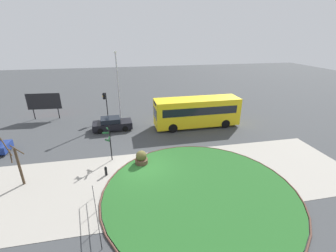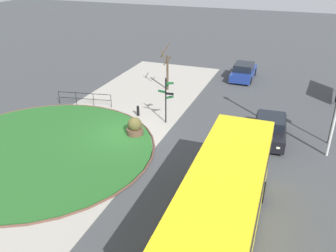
{
  "view_description": "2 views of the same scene",
  "coord_description": "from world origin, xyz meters",
  "px_view_note": "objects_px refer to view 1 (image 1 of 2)",
  "views": [
    {
      "loc": [
        -1.28,
        -15.78,
        10.09
      ],
      "look_at": [
        2.73,
        4.2,
        1.74
      ],
      "focal_mm": 24.34,
      "sensor_mm": 36.0,
      "label": 1
    },
    {
      "loc": [
        17.43,
        9.46,
        10.27
      ],
      "look_at": [
        2.15,
        3.73,
        2.28
      ],
      "focal_mm": 37.41,
      "sensor_mm": 36.0,
      "label": 2
    }
  ],
  "objects_px": {
    "signpost_directional": "(110,141)",
    "traffic_light_near": "(105,100)",
    "lamppost_tall": "(118,85)",
    "billboard_left": "(44,102)",
    "street_tree_bare": "(18,164)",
    "car_far_lane": "(112,124)",
    "planter_near_signpost": "(141,158)",
    "bollard_foreground": "(106,171)",
    "bus_yellow": "(197,112)"
  },
  "relations": [
    {
      "from": "signpost_directional",
      "to": "traffic_light_near",
      "type": "xyz_separation_m",
      "value": [
        -0.83,
        10.22,
        0.67
      ]
    },
    {
      "from": "lamppost_tall",
      "to": "signpost_directional",
      "type": "bearing_deg",
      "value": -94.9
    },
    {
      "from": "lamppost_tall",
      "to": "billboard_left",
      "type": "xyz_separation_m",
      "value": [
        -9.13,
        1.88,
        -2.15
      ]
    },
    {
      "from": "lamppost_tall",
      "to": "street_tree_bare",
      "type": "xyz_separation_m",
      "value": [
        -6.96,
        -12.35,
        -2.64
      ]
    },
    {
      "from": "car_far_lane",
      "to": "billboard_left",
      "type": "distance_m",
      "value": 9.83
    },
    {
      "from": "billboard_left",
      "to": "planter_near_signpost",
      "type": "relative_size",
      "value": 3.31
    },
    {
      "from": "bollard_foreground",
      "to": "billboard_left",
      "type": "bearing_deg",
      "value": 119.13
    },
    {
      "from": "traffic_light_near",
      "to": "planter_near_signpost",
      "type": "height_order",
      "value": "traffic_light_near"
    },
    {
      "from": "signpost_directional",
      "to": "car_far_lane",
      "type": "relative_size",
      "value": 0.73
    },
    {
      "from": "billboard_left",
      "to": "street_tree_bare",
      "type": "relative_size",
      "value": 1.05
    },
    {
      "from": "traffic_light_near",
      "to": "lamppost_tall",
      "type": "xyz_separation_m",
      "value": [
        1.69,
        -0.14,
        1.87
      ]
    },
    {
      "from": "billboard_left",
      "to": "lamppost_tall",
      "type": "bearing_deg",
      "value": -7.17
    },
    {
      "from": "bollard_foreground",
      "to": "billboard_left",
      "type": "distance_m",
      "value": 16.41
    },
    {
      "from": "bollard_foreground",
      "to": "lamppost_tall",
      "type": "relative_size",
      "value": 0.09
    },
    {
      "from": "car_far_lane",
      "to": "lamppost_tall",
      "type": "bearing_deg",
      "value": 71.04
    },
    {
      "from": "traffic_light_near",
      "to": "street_tree_bare",
      "type": "distance_m",
      "value": 13.58
    },
    {
      "from": "bollard_foreground",
      "to": "signpost_directional",
      "type": "bearing_deg",
      "value": 81.8
    },
    {
      "from": "billboard_left",
      "to": "street_tree_bare",
      "type": "bearing_deg",
      "value": -76.87
    },
    {
      "from": "lamppost_tall",
      "to": "planter_near_signpost",
      "type": "distance_m",
      "value": 12.01
    },
    {
      "from": "billboard_left",
      "to": "planter_near_signpost",
      "type": "height_order",
      "value": "billboard_left"
    },
    {
      "from": "bollard_foreground",
      "to": "bus_yellow",
      "type": "height_order",
      "value": "bus_yellow"
    },
    {
      "from": "signpost_directional",
      "to": "bus_yellow",
      "type": "distance_m",
      "value": 11.17
    },
    {
      "from": "traffic_light_near",
      "to": "signpost_directional",
      "type": "bearing_deg",
      "value": 97.17
    },
    {
      "from": "signpost_directional",
      "to": "lamppost_tall",
      "type": "xyz_separation_m",
      "value": [
        0.86,
        10.09,
        2.54
      ]
    },
    {
      "from": "signpost_directional",
      "to": "bollard_foreground",
      "type": "bearing_deg",
      "value": -98.2
    },
    {
      "from": "signpost_directional",
      "to": "street_tree_bare",
      "type": "distance_m",
      "value": 6.51
    },
    {
      "from": "signpost_directional",
      "to": "street_tree_bare",
      "type": "height_order",
      "value": "street_tree_bare"
    },
    {
      "from": "bollard_foreground",
      "to": "car_far_lane",
      "type": "height_order",
      "value": "car_far_lane"
    },
    {
      "from": "lamppost_tall",
      "to": "street_tree_bare",
      "type": "distance_m",
      "value": 14.42
    },
    {
      "from": "bus_yellow",
      "to": "signpost_directional",
      "type": "bearing_deg",
      "value": 31.24
    },
    {
      "from": "billboard_left",
      "to": "bollard_foreground",
      "type": "bearing_deg",
      "value": -56.38
    },
    {
      "from": "street_tree_bare",
      "to": "lamppost_tall",
      "type": "bearing_deg",
      "value": 60.58
    },
    {
      "from": "bus_yellow",
      "to": "lamppost_tall",
      "type": "distance_m",
      "value": 9.92
    },
    {
      "from": "car_far_lane",
      "to": "planter_near_signpost",
      "type": "xyz_separation_m",
      "value": [
        2.54,
        -7.95,
        -0.13
      ]
    },
    {
      "from": "traffic_light_near",
      "to": "lamppost_tall",
      "type": "height_order",
      "value": "lamppost_tall"
    },
    {
      "from": "car_far_lane",
      "to": "billboard_left",
      "type": "bearing_deg",
      "value": 144.4
    },
    {
      "from": "lamppost_tall",
      "to": "bus_yellow",
      "type": "bearing_deg",
      "value": -25.86
    },
    {
      "from": "traffic_light_near",
      "to": "lamppost_tall",
      "type": "relative_size",
      "value": 0.42
    },
    {
      "from": "billboard_left",
      "to": "planter_near_signpost",
      "type": "bearing_deg",
      "value": -46.3
    },
    {
      "from": "signpost_directional",
      "to": "lamppost_tall",
      "type": "distance_m",
      "value": 10.44
    },
    {
      "from": "bollard_foreground",
      "to": "car_far_lane",
      "type": "relative_size",
      "value": 0.18
    },
    {
      "from": "car_far_lane",
      "to": "traffic_light_near",
      "type": "distance_m",
      "value": 3.98
    },
    {
      "from": "signpost_directional",
      "to": "bollard_foreground",
      "type": "height_order",
      "value": "signpost_directional"
    },
    {
      "from": "bollard_foreground",
      "to": "traffic_light_near",
      "type": "relative_size",
      "value": 0.23
    },
    {
      "from": "traffic_light_near",
      "to": "street_tree_bare",
      "type": "xyz_separation_m",
      "value": [
        -5.27,
        -12.49,
        -0.77
      ]
    },
    {
      "from": "lamppost_tall",
      "to": "planter_near_signpost",
      "type": "height_order",
      "value": "lamppost_tall"
    },
    {
      "from": "bollard_foreground",
      "to": "street_tree_bare",
      "type": "bearing_deg",
      "value": 179.92
    },
    {
      "from": "signpost_directional",
      "to": "bollard_foreground",
      "type": "xyz_separation_m",
      "value": [
        -0.33,
        -2.27,
        -1.45
      ]
    },
    {
      "from": "signpost_directional",
      "to": "street_tree_bare",
      "type": "xyz_separation_m",
      "value": [
        -6.1,
        -2.26,
        -0.1
      ]
    },
    {
      "from": "signpost_directional",
      "to": "lamppost_tall",
      "type": "height_order",
      "value": "lamppost_tall"
    }
  ]
}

